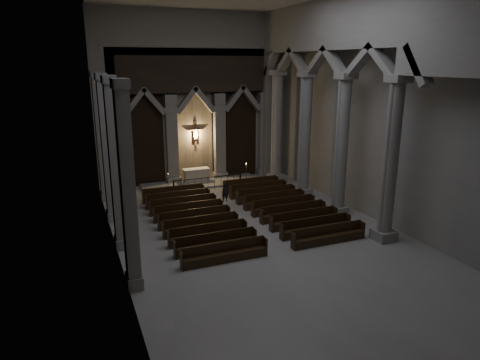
{
  "coord_description": "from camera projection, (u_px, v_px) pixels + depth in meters",
  "views": [
    {
      "loc": [
        -8.59,
        -18.17,
        8.57
      ],
      "look_at": [
        -0.01,
        3.0,
        2.25
      ],
      "focal_mm": 32.0,
      "sensor_mm": 36.0,
      "label": 1
    }
  ],
  "objects": [
    {
      "name": "worshipper",
      "position": [
        225.0,
        193.0,
        27.02
      ],
      "size": [
        0.47,
        0.36,
        1.17
      ],
      "primitive_type": "imported",
      "rotation": [
        0.0,
        0.0,
        -0.21
      ],
      "color": "black",
      "rests_on": "ground"
    },
    {
      "name": "sanctuary_wall",
      "position": [
        195.0,
        91.0,
        30.16
      ],
      "size": [
        14.0,
        0.77,
        12.0
      ],
      "color": "gray",
      "rests_on": "ground"
    },
    {
      "name": "pews",
      "position": [
        241.0,
        214.0,
        24.17
      ],
      "size": [
        9.38,
        9.95,
        0.89
      ],
      "color": "black",
      "rests_on": "ground"
    },
    {
      "name": "right_arcade",
      "position": [
        348.0,
        76.0,
        22.71
      ],
      "size": [
        1.0,
        24.0,
        12.0
      ],
      "color": "gray",
      "rests_on": "ground"
    },
    {
      "name": "altar_rail",
      "position": [
        208.0,
        181.0,
        29.42
      ],
      "size": [
        4.89,
        0.09,
        0.96
      ],
      "color": "black",
      "rests_on": "ground"
    },
    {
      "name": "room",
      "position": [
        265.0,
        84.0,
        19.6
      ],
      "size": [
        24.0,
        24.1,
        12.0
      ],
      "color": "#9E9C96",
      "rests_on": "ground"
    },
    {
      "name": "left_pilasters",
      "position": [
        111.0,
        159.0,
        21.26
      ],
      "size": [
        0.6,
        13.0,
        8.03
      ],
      "color": "gray",
      "rests_on": "ground"
    },
    {
      "name": "candle_stand_right",
      "position": [
        246.0,
        179.0,
        30.85
      ],
      "size": [
        0.27,
        0.27,
        1.59
      ],
      "color": "#A67733",
      "rests_on": "ground"
    },
    {
      "name": "sanctuary_step",
      "position": [
        201.0,
        183.0,
        31.07
      ],
      "size": [
        8.5,
        2.6,
        0.15
      ],
      "primitive_type": "cube",
      "color": "gray",
      "rests_on": "ground"
    },
    {
      "name": "candle_stand_left",
      "position": [
        168.0,
        188.0,
        28.67
      ],
      "size": [
        0.24,
        0.24,
        1.44
      ],
      "color": "#A67733",
      "rests_on": "ground"
    },
    {
      "name": "altar",
      "position": [
        196.0,
        175.0,
        31.06
      ],
      "size": [
        1.92,
        0.77,
        0.97
      ],
      "color": "#BAB3A4",
      "rests_on": "sanctuary_step"
    }
  ]
}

